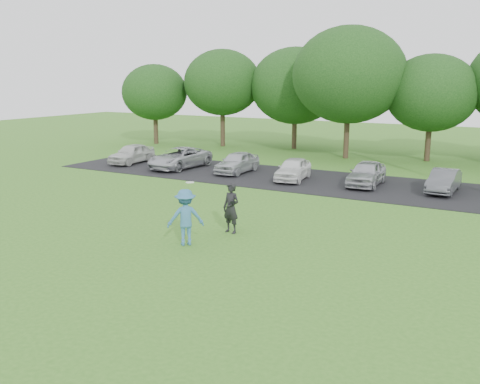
{
  "coord_description": "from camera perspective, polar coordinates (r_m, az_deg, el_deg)",
  "views": [
    {
      "loc": [
        9.23,
        -12.95,
        5.39
      ],
      "look_at": [
        0.0,
        3.5,
        1.3
      ],
      "focal_mm": 40.0,
      "sensor_mm": 36.0,
      "label": 1
    }
  ],
  "objects": [
    {
      "name": "parking_lot",
      "position": [
        28.07,
        9.54,
        1.02
      ],
      "size": [
        32.0,
        6.5,
        0.03
      ],
      "primitive_type": "cube",
      "color": "black",
      "rests_on": "ground"
    },
    {
      "name": "ground",
      "position": [
        16.79,
        -5.89,
        -6.56
      ],
      "size": [
        100.0,
        100.0,
        0.0
      ],
      "primitive_type": "plane",
      "color": "#397320",
      "rests_on": "ground"
    },
    {
      "name": "tree_row",
      "position": [
        36.54,
        17.43,
        10.94
      ],
      "size": [
        42.39,
        9.85,
        8.64
      ],
      "color": "#38281C",
      "rests_on": "ground"
    },
    {
      "name": "parked_cars",
      "position": [
        28.36,
        7.23,
        2.47
      ],
      "size": [
        27.63,
        4.73,
        1.23
      ],
      "color": "silver",
      "rests_on": "parking_lot"
    },
    {
      "name": "camera_bystander",
      "position": [
        18.66,
        -0.96,
        -1.72
      ],
      "size": [
        0.71,
        0.53,
        1.78
      ],
      "color": "black",
      "rests_on": "ground"
    },
    {
      "name": "frisbee_player",
      "position": [
        17.41,
        -5.83,
        -2.69
      ],
      "size": [
        1.35,
        1.31,
        2.13
      ],
      "color": "teal",
      "rests_on": "ground"
    }
  ]
}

